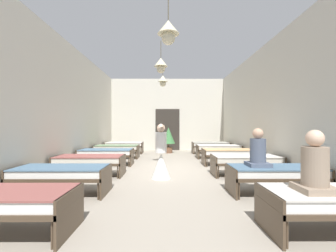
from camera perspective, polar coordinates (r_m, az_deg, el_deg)
The scene contains 17 objects.
ground_plane at distance 7.44m, azimuth -0.01°, elevation -11.37°, with size 7.16×12.40×0.10m, color #9E9384.
room_shell at distance 8.71m, azimuth -0.06°, elevation 4.47°, with size 6.96×12.00×4.18m.
bed_left_row_0 at distance 3.82m, azimuth -36.80°, elevation -14.94°, with size 1.90×0.84×0.57m.
bed_left_row_1 at distance 5.28m, azimuth -25.32°, elevation -10.73°, with size 1.90×0.84×0.57m.
bed_right_row_1 at distance 5.31m, azimuth 25.45°, elevation -10.66°, with size 1.90×0.84×0.57m.
bed_left_row_2 at distance 6.86m, azimuth -19.12°, elevation -8.20°, with size 1.90×0.84×0.57m.
bed_right_row_2 at distance 6.89m, azimuth 19.11°, elevation -8.18°, with size 1.90×0.84×0.57m.
bed_left_row_3 at distance 8.51m, azimuth -15.33°, elevation -6.60°, with size 1.90×0.84×0.57m.
bed_right_row_3 at distance 8.53m, azimuth 15.21°, elevation -6.58°, with size 1.90×0.84×0.57m.
bed_left_row_4 at distance 10.18m, azimuth -12.79°, elevation -5.49°, with size 1.90×0.84×0.57m.
bed_right_row_4 at distance 10.20m, azimuth 12.60°, elevation -5.49°, with size 1.90×0.84×0.57m.
bed_left_row_5 at distance 11.87m, azimuth -10.97°, elevation -4.70°, with size 1.90×0.84×0.57m.
bed_right_row_5 at distance 11.89m, azimuth 10.73°, elevation -4.69°, with size 1.90×0.84×0.57m.
nurse_near_aisle at distance 6.14m, azimuth -1.78°, elevation -8.33°, with size 0.52×0.52×1.49m.
patient_seated_primary at distance 3.52m, azimuth 33.13°, elevation -9.06°, with size 0.44×0.44×0.80m.
patient_seated_secondary at distance 5.13m, azimuth 21.77°, elevation -6.18°, with size 0.44×0.44×0.80m.
potted_plant at distance 11.81m, azimuth 0.12°, elevation -2.82°, with size 0.68×0.68×1.34m.
Camera 1 is at (-0.04, -7.29, 1.43)m, focal length 24.11 mm.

